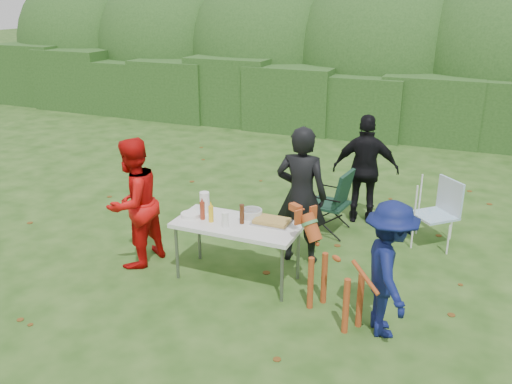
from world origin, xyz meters
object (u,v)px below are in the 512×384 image
at_px(person_cook, 301,196).
at_px(person_red_jacket, 134,203).
at_px(ketchup_bottle, 202,211).
at_px(beer_bottle, 242,214).
at_px(dog, 336,273).
at_px(person_black_puffy, 366,170).
at_px(lawn_chair, 434,213).
at_px(paper_towel_roll, 205,202).
at_px(camping_chair, 328,200).
at_px(child, 389,270).
at_px(folding_table, 237,227).
at_px(mustard_bottle, 211,214).

height_order(person_cook, person_red_jacket, person_cook).
height_order(ketchup_bottle, beer_bottle, beer_bottle).
distance_m(dog, ketchup_bottle, 1.79).
xyz_separation_m(person_black_puffy, lawn_chair, (1.07, -0.42, -0.36)).
xyz_separation_m(person_cook, paper_towel_roll, (-1.05, -0.61, -0.03)).
bearing_deg(person_black_puffy, dog, 85.22).
xyz_separation_m(person_cook, ketchup_bottle, (-0.97, -0.83, -0.05)).
xyz_separation_m(camping_chair, ketchup_bottle, (-1.05, -1.86, 0.37)).
distance_m(dog, camping_chair, 2.26).
relative_size(child, ketchup_bottle, 6.52).
distance_m(person_black_puffy, dog, 2.76).
distance_m(person_cook, paper_towel_roll, 1.22).
distance_m(folding_table, paper_towel_roll, 0.57).
bearing_deg(person_red_jacket, person_cook, 124.01).
bearing_deg(mustard_bottle, ketchup_bottle, 167.21).
xyz_separation_m(folding_table, camping_chair, (0.62, 1.80, -0.21)).
bearing_deg(person_black_puffy, child, 95.88).
relative_size(child, beer_bottle, 5.98).
height_order(person_red_jacket, dog, person_red_jacket).
bearing_deg(paper_towel_roll, child, -13.50).
xyz_separation_m(dog, lawn_chair, (0.77, 2.31, -0.07)).
distance_m(mustard_bottle, ketchup_bottle, 0.13).
relative_size(child, lawn_chair, 1.54).
bearing_deg(paper_towel_roll, dog, -15.61).
height_order(dog, lawn_chair, dog).
distance_m(folding_table, child, 1.90).
height_order(person_red_jacket, person_black_puffy, person_red_jacket).
distance_m(camping_chair, beer_bottle, 1.91).
xyz_separation_m(child, lawn_chair, (0.22, 2.37, -0.25)).
distance_m(child, lawn_chair, 2.39).
distance_m(child, camping_chair, 2.55).
distance_m(folding_table, ketchup_bottle, 0.47).
bearing_deg(folding_table, child, -12.46).
bearing_deg(person_red_jacket, child, 93.67).
relative_size(folding_table, person_cook, 0.83).
xyz_separation_m(person_black_puffy, ketchup_bottle, (-1.44, -2.43, 0.02)).
height_order(dog, ketchup_bottle, dog).
xyz_separation_m(person_cook, mustard_bottle, (-0.84, -0.86, -0.06)).
bearing_deg(mustard_bottle, beer_bottle, 15.38).
distance_m(person_red_jacket, beer_bottle, 1.43).
relative_size(person_cook, lawn_chair, 1.93).
relative_size(person_black_puffy, dog, 1.47).
bearing_deg(person_cook, mustard_bottle, 42.11).
bearing_deg(mustard_bottle, lawn_chair, 40.62).
bearing_deg(dog, person_red_jacket, 27.92).
bearing_deg(person_red_jacket, folding_table, 104.17).
height_order(lawn_chair, beer_bottle, beer_bottle).
distance_m(person_red_jacket, person_black_puffy, 3.46).
height_order(folding_table, ketchup_bottle, ketchup_bottle).
distance_m(person_black_puffy, paper_towel_roll, 2.69).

